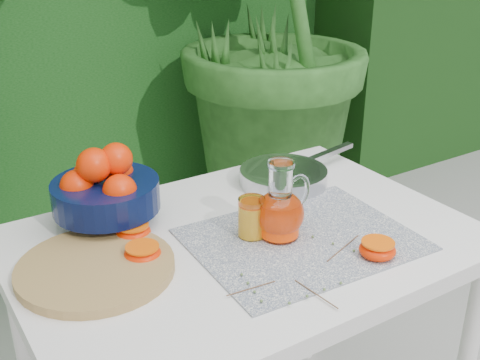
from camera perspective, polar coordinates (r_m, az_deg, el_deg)
potted_plant_right at (r=2.77m, az=1.02°, el=14.95°), size 2.73×2.73×1.93m
white_table at (r=1.38m, az=0.45°, el=-8.33°), size 1.00×0.70×0.75m
placemat at (r=1.33m, az=5.88°, el=-5.61°), size 0.49×0.39×0.00m
cutting_board at (r=1.24m, az=-13.53°, el=-8.12°), size 0.35×0.35×0.02m
fruit_bowl at (r=1.39m, az=-12.72°, el=-0.78°), size 0.29×0.29×0.19m
juice_pitcher at (r=1.31m, az=3.85°, el=-2.94°), size 0.16×0.13×0.18m
juice_tumbler at (r=1.31m, az=1.14°, el=-3.66°), size 0.08×0.08×0.09m
saute_pan at (r=1.59m, az=4.22°, el=0.42°), size 0.42×0.27×0.04m
orange_halves at (r=1.27m, az=-2.23°, el=-6.14°), size 0.52×0.44×0.04m
thyme_sprigs at (r=1.20m, az=6.35°, el=-8.84°), size 0.36×0.23×0.01m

